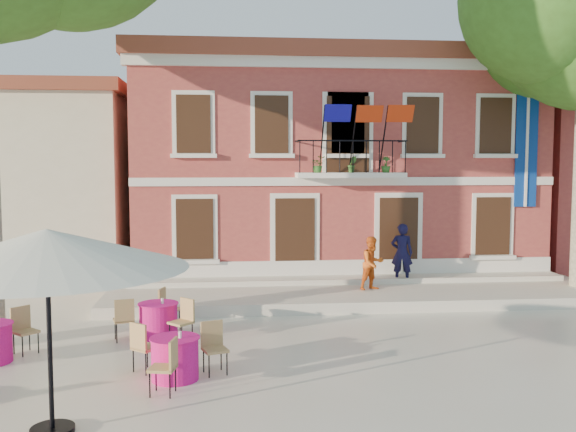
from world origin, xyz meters
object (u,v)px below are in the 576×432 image
at_px(pedestrian_orange, 372,263).
at_px(cafe_table_3, 158,318).
at_px(cafe_table_1, 175,356).
at_px(patio_umbrella, 47,250).
at_px(pedestrian_navy, 402,253).

distance_m(pedestrian_orange, cafe_table_3, 6.52).
bearing_deg(cafe_table_3, pedestrian_orange, 30.42).
xyz_separation_m(cafe_table_1, cafe_table_3, (-0.59, 2.85, 0.00)).
relative_size(patio_umbrella, pedestrian_orange, 2.64).
bearing_deg(pedestrian_orange, cafe_table_1, -154.42).
xyz_separation_m(pedestrian_navy, cafe_table_3, (-6.72, -4.32, -0.75)).
relative_size(pedestrian_orange, cafe_table_3, 0.83).
relative_size(patio_umbrella, pedestrian_navy, 2.25).
distance_m(patio_umbrella, pedestrian_orange, 10.69).
distance_m(patio_umbrella, pedestrian_navy, 12.17).
height_order(pedestrian_orange, cafe_table_3, pedestrian_orange).
xyz_separation_m(patio_umbrella, cafe_table_1, (1.59, 2.12, -2.23)).
relative_size(pedestrian_navy, cafe_table_1, 0.96).
relative_size(pedestrian_navy, cafe_table_3, 0.98).
bearing_deg(pedestrian_navy, cafe_table_3, 47.14).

